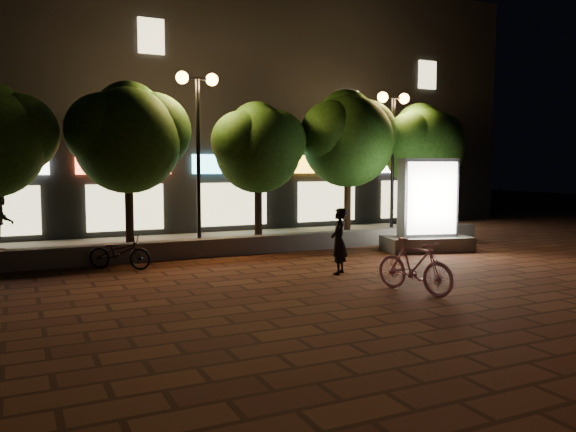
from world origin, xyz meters
TOP-DOWN VIEW (x-y plane):
  - ground at (0.00, 0.00)m, footprint 80.00×80.00m
  - retaining_wall at (0.00, 4.00)m, footprint 16.00×0.45m
  - sidewalk at (0.00, 6.50)m, footprint 16.00×5.00m
  - building_block at (-0.01, 12.99)m, footprint 28.00×8.12m
  - tree_left at (-3.45, 5.46)m, footprint 3.60×3.00m
  - tree_mid at (0.55, 5.46)m, footprint 3.24×2.70m
  - tree_right at (3.86, 5.46)m, footprint 3.72×3.10m
  - tree_far_right at (7.05, 5.46)m, footprint 3.48×2.90m
  - street_lamp_left at (-1.50, 5.20)m, footprint 1.26×0.36m
  - street_lamp_right at (5.50, 5.20)m, footprint 1.26×0.36m
  - ad_kiosk at (4.64, 2.24)m, footprint 2.77×1.84m
  - scooter_pink at (0.70, -2.19)m, footprint 0.98×1.87m
  - rider at (0.35, 0.16)m, footprint 0.66×0.66m
  - scooter_parked at (-4.18, 3.00)m, footprint 1.63×1.38m
  - pedestrian at (-6.83, 6.90)m, footprint 0.82×0.99m

SIDE VIEW (x-z plane):
  - ground at x=0.00m, z-range 0.00..0.00m
  - sidewalk at x=0.00m, z-range 0.00..0.08m
  - retaining_wall at x=0.00m, z-range 0.00..0.50m
  - scooter_parked at x=-4.18m, z-range 0.00..0.84m
  - scooter_pink at x=0.70m, z-range 0.00..1.08m
  - rider at x=0.35m, z-range 0.00..1.55m
  - pedestrian at x=-6.83m, z-range 0.08..1.94m
  - ad_kiosk at x=4.64m, z-range -0.27..2.49m
  - tree_mid at x=0.55m, z-range 0.97..5.47m
  - tree_far_right at x=7.05m, z-range 0.99..5.75m
  - tree_left at x=-3.45m, z-range 1.00..5.89m
  - tree_right at x=3.86m, z-range 1.03..6.10m
  - street_lamp_right at x=5.50m, z-range 1.40..6.38m
  - street_lamp_left at x=-1.50m, z-range 1.44..6.62m
  - building_block at x=-0.01m, z-range -0.65..10.65m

